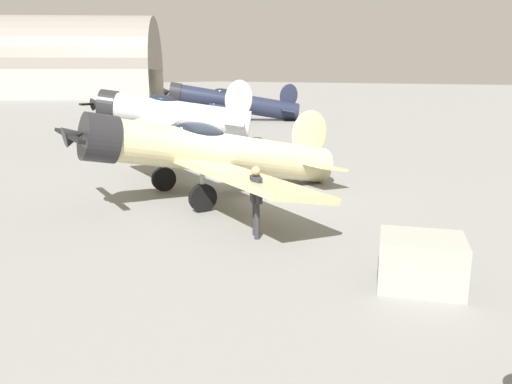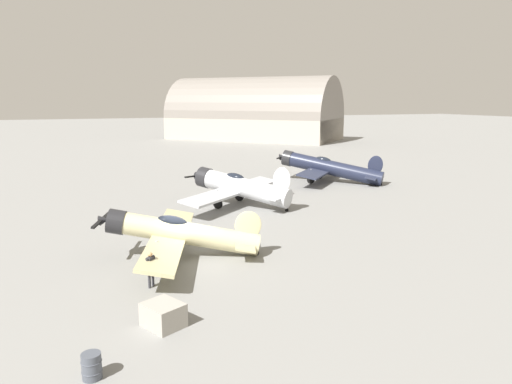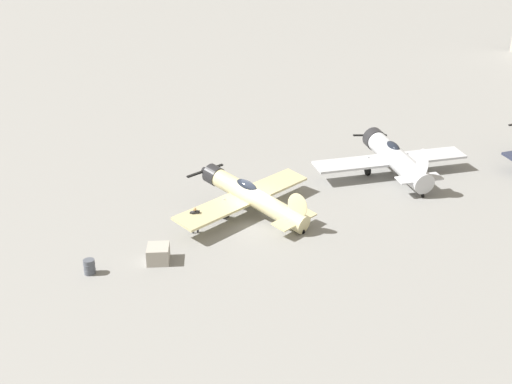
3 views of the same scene
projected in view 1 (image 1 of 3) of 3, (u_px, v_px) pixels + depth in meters
ground_plane at (224, 195)px, 16.29m from camera, size 400.00×400.00×0.00m
airplane_foreground at (209, 153)px, 15.72m from camera, size 9.12×11.58×2.82m
airplane_mid_apron at (169, 115)px, 28.07m from camera, size 10.84×9.48×3.60m
airplane_far_line at (230, 102)px, 42.07m from camera, size 10.00×10.00×3.31m
ground_crew_mechanic at (256, 195)px, 11.81m from camera, size 0.48×0.53×1.71m
equipment_crate at (421, 262)px, 9.15m from camera, size 1.77×1.88×0.94m
distant_hangar at (51, 73)px, 85.14m from camera, size 37.05×37.52×17.43m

